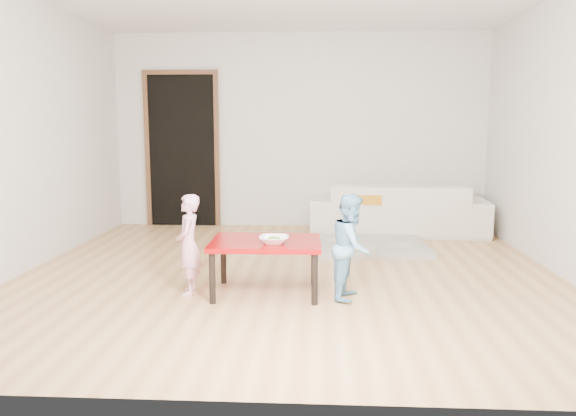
# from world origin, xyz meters

# --- Properties ---
(floor) EXTENTS (5.00, 5.00, 0.01)m
(floor) POSITION_xyz_m (0.00, 0.00, 0.00)
(floor) COLOR #B7814E
(floor) RESTS_ON ground
(back_wall) EXTENTS (5.00, 0.02, 2.60)m
(back_wall) POSITION_xyz_m (0.00, 2.50, 1.30)
(back_wall) COLOR beige
(back_wall) RESTS_ON floor
(left_wall) EXTENTS (0.02, 5.00, 2.60)m
(left_wall) POSITION_xyz_m (-2.50, 0.00, 1.30)
(left_wall) COLOR beige
(left_wall) RESTS_ON floor
(right_wall) EXTENTS (0.02, 5.00, 2.60)m
(right_wall) POSITION_xyz_m (2.50, 0.00, 1.30)
(right_wall) COLOR beige
(right_wall) RESTS_ON floor
(doorway) EXTENTS (1.02, 0.08, 2.11)m
(doorway) POSITION_xyz_m (-1.60, 2.48, 1.02)
(doorway) COLOR brown
(doorway) RESTS_ON back_wall
(sofa) EXTENTS (2.26, 1.00, 0.64)m
(sofa) POSITION_xyz_m (1.29, 2.05, 0.32)
(sofa) COLOR beige
(sofa) RESTS_ON floor
(cushion) EXTENTS (0.47, 0.43, 0.11)m
(cushion) POSITION_xyz_m (0.84, 1.83, 0.48)
(cushion) COLOR orange
(cushion) RESTS_ON sofa
(red_table) EXTENTS (0.91, 0.69, 0.45)m
(red_table) POSITION_xyz_m (-0.16, -0.65, 0.22)
(red_table) COLOR #8D0709
(red_table) RESTS_ON floor
(bowl) EXTENTS (0.24, 0.24, 0.06)m
(bowl) POSITION_xyz_m (-0.08, -0.77, 0.48)
(bowl) COLOR white
(bowl) RESTS_ON red_table
(broccoli) EXTENTS (0.12, 0.12, 0.06)m
(broccoli) POSITION_xyz_m (-0.08, -0.77, 0.48)
(broccoli) COLOR #2D5919
(broccoli) RESTS_ON red_table
(child_pink) EXTENTS (0.23, 0.32, 0.83)m
(child_pink) POSITION_xyz_m (-0.79, -0.69, 0.41)
(child_pink) COLOR pink
(child_pink) RESTS_ON floor
(child_blue) EXTENTS (0.41, 0.47, 0.85)m
(child_blue) POSITION_xyz_m (0.54, -0.73, 0.42)
(child_blue) COLOR #5696C7
(child_blue) RESTS_ON floor
(basin) EXTENTS (0.40, 0.40, 0.12)m
(basin) POSITION_xyz_m (-0.24, 0.99, 0.06)
(basin) COLOR teal
(basin) RESTS_ON floor
(blanket) EXTENTS (1.37, 1.17, 0.06)m
(blanket) POSITION_xyz_m (0.82, 1.08, 0.03)
(blanket) COLOR #ACA597
(blanket) RESTS_ON floor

